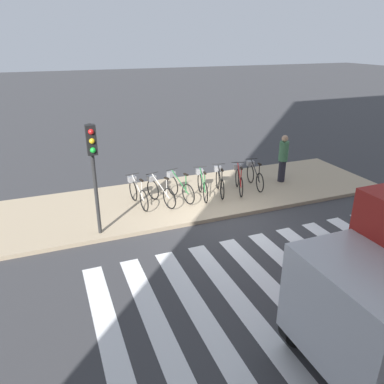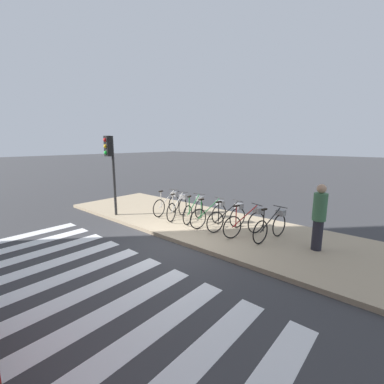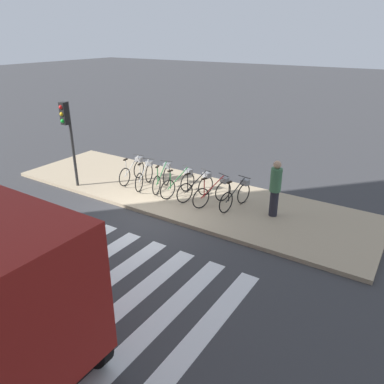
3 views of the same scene
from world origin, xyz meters
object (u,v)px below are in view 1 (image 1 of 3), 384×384
parked_bicycle_3 (202,184)px  parked_bicycle_2 (178,186)px  parked_bicycle_0 (137,192)px  parked_bicycle_1 (159,190)px  parked_bicycle_4 (220,181)px  traffic_light (93,158)px  parked_bicycle_5 (239,179)px  parked_bicycle_6 (254,175)px  pedestrian (283,157)px

parked_bicycle_3 → parked_bicycle_2: bearing=173.2°
parked_bicycle_2 → parked_bicycle_0: bearing=179.4°
parked_bicycle_0 → parked_bicycle_1: size_ratio=1.03×
parked_bicycle_1 → parked_bicycle_3: (1.51, 0.03, 0.00)m
parked_bicycle_1 → parked_bicycle_2: bearing=9.9°
parked_bicycle_2 → parked_bicycle_4: 1.49m
traffic_light → parked_bicycle_1: bearing=34.4°
parked_bicycle_2 → parked_bicycle_5: size_ratio=1.03×
parked_bicycle_4 → parked_bicycle_6: 1.43m
parked_bicycle_1 → traffic_light: (-2.13, -1.45, 1.77)m
parked_bicycle_0 → pedestrian: (5.53, 0.10, 0.49)m
parked_bicycle_2 → parked_bicycle_3: bearing=-6.8°
parked_bicycle_3 → traffic_light: size_ratio=0.52×
parked_bicycle_0 → parked_bicycle_3: same height
parked_bicycle_3 → parked_bicycle_4: size_ratio=1.02×
parked_bicycle_1 → pedestrian: bearing=2.8°
parked_bicycle_2 → pedestrian: (4.14, 0.11, 0.49)m
parked_bicycle_6 → traffic_light: traffic_light is taller
parked_bicycle_3 → traffic_light: traffic_light is taller
parked_bicycle_0 → parked_bicycle_5: size_ratio=1.05×
parked_bicycle_5 → parked_bicycle_3: bearing=178.9°
parked_bicycle_1 → pedestrian: pedestrian is taller
parked_bicycle_3 → pedestrian: (3.33, 0.21, 0.49)m
parked_bicycle_0 → parked_bicycle_1: bearing=-11.3°
parked_bicycle_2 → parked_bicycle_1: bearing=-170.1°
parked_bicycle_0 → parked_bicycle_1: (0.69, -0.14, 0.00)m
parked_bicycle_4 → traffic_light: traffic_light is taller
parked_bicycle_6 → traffic_light: 6.23m
parked_bicycle_0 → parked_bicycle_3: 2.21m
pedestrian → traffic_light: traffic_light is taller
traffic_light → parked_bicycle_4: bearing=19.6°
pedestrian → traffic_light: bearing=-166.4°
parked_bicycle_5 → parked_bicycle_6: same height
parked_bicycle_0 → parked_bicycle_5: (3.59, -0.14, 0.00)m
pedestrian → parked_bicycle_2: bearing=-178.5°
parked_bicycle_2 → pedestrian: 4.17m
parked_bicycle_0 → pedestrian: size_ratio=0.92×
parked_bicycle_5 → parked_bicycle_1: bearing=180.0°
parked_bicycle_1 → parked_bicycle_3: size_ratio=0.98×
parked_bicycle_1 → parked_bicycle_4: (2.20, 0.08, 0.00)m
parked_bicycle_3 → parked_bicycle_6: bearing=4.0°
parked_bicycle_6 → parked_bicycle_5: bearing=-166.3°
parked_bicycle_1 → parked_bicycle_3: bearing=1.0°
parked_bicycle_4 → parked_bicycle_5: bearing=-6.8°
pedestrian → traffic_light: (-6.97, -1.69, 1.27)m
pedestrian → parked_bicycle_3: bearing=-176.4°
parked_bicycle_2 → parked_bicycle_3: 0.81m
parked_bicycle_1 → parked_bicycle_3: 1.51m
traffic_light → parked_bicycle_2: bearing=29.1°
parked_bicycle_3 → parked_bicycle_5: (1.39, -0.03, 0.00)m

